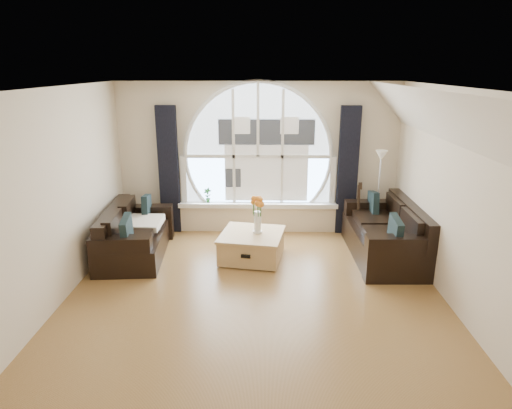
# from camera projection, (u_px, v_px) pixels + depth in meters

# --- Properties ---
(ground) EXTENTS (5.00, 5.50, 0.01)m
(ground) POSITION_uv_depth(u_px,v_px,m) (255.00, 302.00, 5.87)
(ground) COLOR brown
(ground) RESTS_ON ground
(ceiling) EXTENTS (5.00, 5.50, 0.01)m
(ceiling) POSITION_uv_depth(u_px,v_px,m) (254.00, 88.00, 5.08)
(ceiling) COLOR silver
(ceiling) RESTS_ON ground
(wall_back) EXTENTS (5.00, 0.01, 2.70)m
(wall_back) POSITION_uv_depth(u_px,v_px,m) (258.00, 159.00, 8.10)
(wall_back) COLOR beige
(wall_back) RESTS_ON ground
(wall_front) EXTENTS (5.00, 0.01, 2.70)m
(wall_front) POSITION_uv_depth(u_px,v_px,m) (245.00, 328.00, 2.85)
(wall_front) COLOR beige
(wall_front) RESTS_ON ground
(wall_left) EXTENTS (0.01, 5.50, 2.70)m
(wall_left) POSITION_uv_depth(u_px,v_px,m) (51.00, 201.00, 5.52)
(wall_left) COLOR beige
(wall_left) RESTS_ON ground
(wall_right) EXTENTS (0.01, 5.50, 2.70)m
(wall_right) POSITION_uv_depth(u_px,v_px,m) (462.00, 204.00, 5.43)
(wall_right) COLOR beige
(wall_right) RESTS_ON ground
(attic_slope) EXTENTS (0.92, 5.50, 0.72)m
(attic_slope) POSITION_uv_depth(u_px,v_px,m) (447.00, 120.00, 5.14)
(attic_slope) COLOR silver
(attic_slope) RESTS_ON ground
(arched_window) EXTENTS (2.60, 0.06, 2.15)m
(arched_window) POSITION_uv_depth(u_px,v_px,m) (258.00, 144.00, 7.99)
(arched_window) COLOR silver
(arched_window) RESTS_ON wall_back
(window_sill) EXTENTS (2.90, 0.22, 0.08)m
(window_sill) POSITION_uv_depth(u_px,v_px,m) (258.00, 205.00, 8.25)
(window_sill) COLOR white
(window_sill) RESTS_ON wall_back
(window_frame) EXTENTS (2.76, 0.08, 2.15)m
(window_frame) POSITION_uv_depth(u_px,v_px,m) (258.00, 144.00, 7.97)
(window_frame) COLOR white
(window_frame) RESTS_ON wall_back
(neighbor_house) EXTENTS (1.70, 0.02, 1.50)m
(neighbor_house) POSITION_uv_depth(u_px,v_px,m) (266.00, 151.00, 8.01)
(neighbor_house) COLOR silver
(neighbor_house) RESTS_ON wall_back
(curtain_left) EXTENTS (0.35, 0.12, 2.30)m
(curtain_left) POSITION_uv_depth(u_px,v_px,m) (169.00, 170.00, 8.08)
(curtain_left) COLOR black
(curtain_left) RESTS_ON ground
(curtain_right) EXTENTS (0.35, 0.12, 2.30)m
(curtain_right) POSITION_uv_depth(u_px,v_px,m) (348.00, 171.00, 8.02)
(curtain_right) COLOR black
(curtain_right) RESTS_ON ground
(sofa_left) EXTENTS (1.02, 1.83, 0.78)m
(sofa_left) POSITION_uv_depth(u_px,v_px,m) (135.00, 232.00, 7.21)
(sofa_left) COLOR black
(sofa_left) RESTS_ON ground
(sofa_right) EXTENTS (1.02, 1.99, 0.88)m
(sofa_right) POSITION_uv_depth(u_px,v_px,m) (385.00, 233.00, 7.15)
(sofa_right) COLOR black
(sofa_right) RESTS_ON ground
(coffee_chest) EXTENTS (1.10, 1.10, 0.47)m
(coffee_chest) POSITION_uv_depth(u_px,v_px,m) (252.00, 245.00, 7.13)
(coffee_chest) COLOR tan
(coffee_chest) RESTS_ON ground
(throw_blanket) EXTENTS (0.57, 0.57, 0.10)m
(throw_blanket) POSITION_uv_depth(u_px,v_px,m) (144.00, 223.00, 7.32)
(throw_blanket) COLOR silver
(throw_blanket) RESTS_ON sofa_left
(vase_flowers) EXTENTS (0.24, 0.24, 0.70)m
(vase_flowers) POSITION_uv_depth(u_px,v_px,m) (258.00, 209.00, 7.00)
(vase_flowers) COLOR white
(vase_flowers) RESTS_ON coffee_chest
(floor_lamp) EXTENTS (0.24, 0.24, 1.60)m
(floor_lamp) POSITION_uv_depth(u_px,v_px,m) (378.00, 197.00, 7.71)
(floor_lamp) COLOR #B2B2B2
(floor_lamp) RESTS_ON ground
(guitar) EXTENTS (0.38, 0.27, 1.06)m
(guitar) POSITION_uv_depth(u_px,v_px,m) (357.00, 210.00, 7.87)
(guitar) COLOR brown
(guitar) RESTS_ON ground
(potted_plant) EXTENTS (0.17, 0.14, 0.27)m
(potted_plant) POSITION_uv_depth(u_px,v_px,m) (208.00, 195.00, 8.22)
(potted_plant) COLOR #1E6023
(potted_plant) RESTS_ON window_sill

